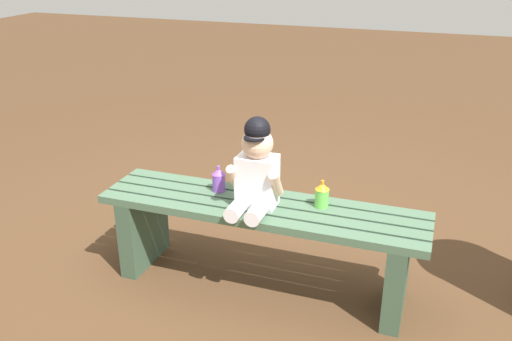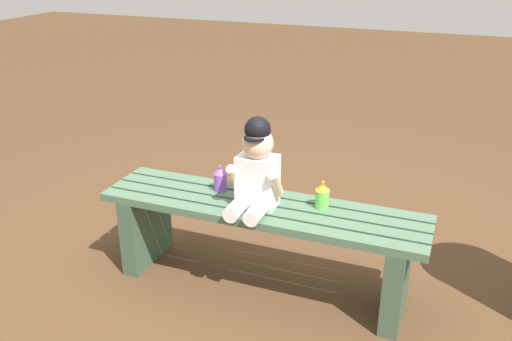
{
  "view_description": "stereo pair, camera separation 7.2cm",
  "coord_description": "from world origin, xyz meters",
  "views": [
    {
      "loc": [
        0.7,
        -2.05,
        1.51
      ],
      "look_at": [
        -0.01,
        -0.05,
        0.6
      ],
      "focal_mm": 38.49,
      "sensor_mm": 36.0,
      "label": 1
    },
    {
      "loc": [
        0.77,
        -2.03,
        1.51
      ],
      "look_at": [
        -0.01,
        -0.05,
        0.6
      ],
      "focal_mm": 38.49,
      "sensor_mm": 36.0,
      "label": 2
    }
  ],
  "objects": [
    {
      "name": "ground_plane",
      "position": [
        0.0,
        0.0,
        0.0
      ],
      "size": [
        16.0,
        16.0,
        0.0
      ],
      "primitive_type": "plane",
      "color": "#4C331E"
    },
    {
      "name": "park_bench",
      "position": [
        0.0,
        -0.0,
        0.28
      ],
      "size": [
        1.46,
        0.34,
        0.42
      ],
      "color": "#47664C",
      "rests_on": "ground_plane"
    },
    {
      "name": "sippy_cup_right",
      "position": [
        0.26,
        0.07,
        0.48
      ],
      "size": [
        0.06,
        0.06,
        0.12
      ],
      "color": "#66CC4C",
      "rests_on": "park_bench"
    },
    {
      "name": "child_figure",
      "position": [
        -0.01,
        -0.03,
        0.6
      ],
      "size": [
        0.23,
        0.27,
        0.4
      ],
      "color": "white",
      "rests_on": "park_bench"
    },
    {
      "name": "sippy_cup_left",
      "position": [
        -0.23,
        0.07,
        0.48
      ],
      "size": [
        0.06,
        0.06,
        0.12
      ],
      "color": "#8C4CCC",
      "rests_on": "park_bench"
    }
  ]
}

